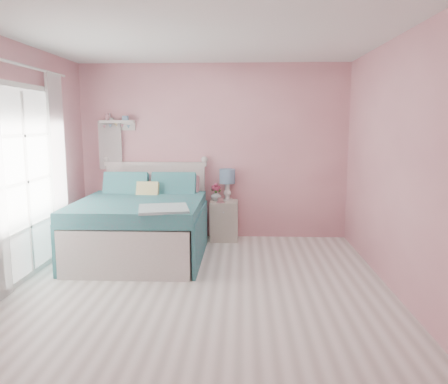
# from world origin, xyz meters

# --- Properties ---
(floor) EXTENTS (4.50, 4.50, 0.00)m
(floor) POSITION_xyz_m (0.00, 0.00, 0.00)
(floor) COLOR beige
(floor) RESTS_ON ground
(room_shell) EXTENTS (4.50, 4.50, 4.50)m
(room_shell) POSITION_xyz_m (0.00, 0.00, 1.58)
(room_shell) COLOR #CA808B
(room_shell) RESTS_ON floor
(bed) EXTENTS (1.57, 1.99, 1.15)m
(bed) POSITION_xyz_m (-0.87, 1.25, 0.40)
(bed) COLOR silver
(bed) RESTS_ON floor
(nightstand) EXTENTS (0.41, 0.41, 0.59)m
(nightstand) POSITION_xyz_m (0.17, 2.03, 0.30)
(nightstand) COLOR beige
(nightstand) RESTS_ON floor
(table_lamp) EXTENTS (0.23, 0.23, 0.47)m
(table_lamp) POSITION_xyz_m (0.21, 2.12, 0.91)
(table_lamp) COLOR white
(table_lamp) RESTS_ON nightstand
(vase) EXTENTS (0.20, 0.20, 0.16)m
(vase) POSITION_xyz_m (0.05, 2.05, 0.67)
(vase) COLOR silver
(vase) RESTS_ON nightstand
(teacup) EXTENTS (0.12, 0.12, 0.07)m
(teacup) POSITION_xyz_m (0.12, 1.90, 0.62)
(teacup) COLOR #BC7E83
(teacup) RESTS_ON nightstand
(roses) EXTENTS (0.14, 0.11, 0.12)m
(roses) POSITION_xyz_m (0.04, 2.05, 0.79)
(roses) COLOR #C04167
(roses) RESTS_ON vase
(wall_shelf) EXTENTS (0.50, 0.15, 0.25)m
(wall_shelf) POSITION_xyz_m (-1.43, 2.19, 1.73)
(wall_shelf) COLOR silver
(wall_shelf) RESTS_ON room_shell
(hanging_dress) EXTENTS (0.34, 0.03, 0.72)m
(hanging_dress) POSITION_xyz_m (-1.55, 2.18, 1.40)
(hanging_dress) COLOR white
(hanging_dress) RESTS_ON room_shell
(french_door) EXTENTS (0.04, 1.32, 2.16)m
(french_door) POSITION_xyz_m (-1.97, 0.40, 1.07)
(french_door) COLOR silver
(french_door) RESTS_ON floor
(curtain_far) EXTENTS (0.04, 0.40, 2.32)m
(curtain_far) POSITION_xyz_m (-1.92, 1.14, 1.18)
(curtain_far) COLOR white
(curtain_far) RESTS_ON floor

